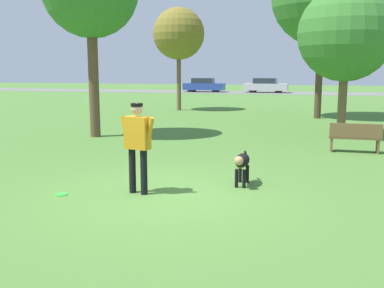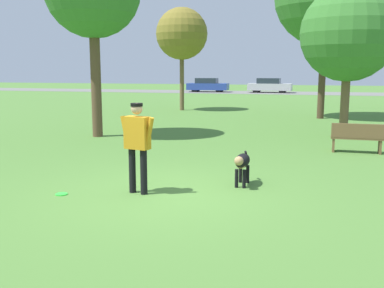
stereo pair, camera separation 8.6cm
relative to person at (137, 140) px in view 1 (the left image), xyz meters
The scene contains 10 objects.
ground_plane 1.14m from the person, ahead, with size 120.00×120.00×0.00m, color #4C7A33.
far_road_strip 37.44m from the person, 89.26° to the left, with size 120.00×6.00×0.01m.
person is the anchor object (origin of this frame).
dog 2.18m from the person, 30.38° to the left, with size 0.29×1.06×0.67m.
frisbee 1.77m from the person, 161.21° to the right, with size 0.23×0.23×0.02m.
tree_far_left 17.75m from the person, 103.38° to the left, with size 2.89×2.89×5.73m.
tree_near_right 9.81m from the person, 63.54° to the left, with size 3.21×3.21×5.12m.
parked_car_blue 38.16m from the person, 100.91° to the left, with size 4.20×1.93×1.41m.
parked_car_silver 37.63m from the person, 91.42° to the left, with size 4.34×1.96×1.44m.
park_bench 7.04m from the person, 51.14° to the left, with size 1.41×0.43×0.84m.
Camera 1 is at (2.54, -7.83, 2.34)m, focal length 42.00 mm.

